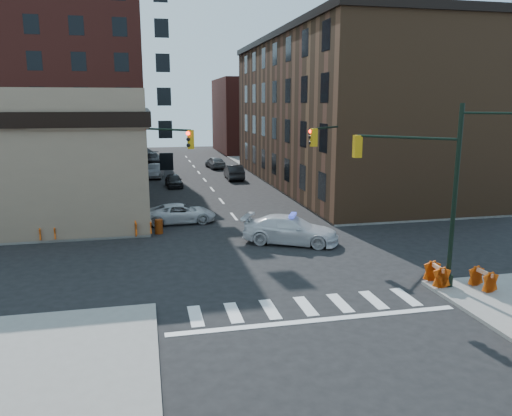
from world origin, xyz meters
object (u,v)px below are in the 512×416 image
pickup (181,213)px  barrel_road (285,224)px  parked_car_wfar (155,171)px  barrel_bank (159,227)px  police_car (291,230)px  parked_car_wnear (174,180)px  pedestrian_b (111,220)px  barricade_se_a (437,275)px  pedestrian_a (90,223)px  parked_car_enear (234,172)px  barricade_nw_a (143,228)px

pickup → barrel_road: size_ratio=5.28×
parked_car_wfar → barrel_bank: (-0.39, -24.72, -0.28)m
pickup → police_car: bearing=-139.7°
pickup → barrel_bank: bearing=147.0°
pickup → barrel_bank: 3.06m
parked_car_wnear → pedestrian_b: size_ratio=2.13×
police_car → barrel_road: police_car is taller
pickup → parked_car_wfar: size_ratio=1.08×
barrel_road → barricade_se_a: size_ratio=0.76×
parked_car_wfar → pedestrian_a: (-4.52, -24.98, 0.20)m
pickup → barricade_se_a: size_ratio=4.00×
parked_car_wnear → pickup: bearing=-94.8°
parked_car_enear → barrel_bank: size_ratio=5.25×
barrel_bank → pedestrian_b: bearing=-178.6°
parked_car_wnear → parked_car_wfar: 7.01m
pedestrian_b → barrel_bank: 2.96m
pickup → parked_car_wfar: bearing=1.1°
police_car → barrel_road: size_ratio=6.19×
pickup → barricade_nw_a: 4.12m
parked_car_wfar → pedestrian_b: 25.01m
barrel_road → parked_car_wnear: bearing=107.4°
barrel_bank → barricade_nw_a: (-1.00, -0.60, 0.14)m
pedestrian_a → pedestrian_b: bearing=27.4°
pickup → parked_car_wnear: bearing=-3.6°
parked_car_wnear → parked_car_enear: parked_car_enear is taller
pedestrian_b → barrel_road: size_ratio=1.94×
pedestrian_b → parked_car_wnear: bearing=52.6°
police_car → barrel_bank: 8.52m
pedestrian_a → parked_car_wfar: bearing=98.4°
barrel_road → pedestrian_a: bearing=175.8°
pedestrian_a → barrel_bank: bearing=22.2°
barrel_road → parked_car_enear: bearing=88.2°
barrel_road → pedestrian_b: bearing=174.3°
parked_car_wnear → barricade_nw_a: bearing=-102.4°
barrel_road → barricade_se_a: bearing=-70.7°
barricade_se_a → parked_car_enear: bearing=10.4°
pedestrian_b → barricade_nw_a: bearing=-37.5°
barrel_road → barricade_nw_a: size_ratio=0.77×
pickup → parked_car_wfar: (-1.18, 22.10, 0.07)m
police_car → barricade_nw_a: 9.18m
parked_car_wnear → barricade_nw_a: (-3.01, -18.50, -0.05)m
pedestrian_b → barrel_road: (10.89, -1.08, -0.58)m
parked_car_enear → parked_car_wfar: bearing=-19.4°
parked_car_wfar → barrel_bank: bearing=-83.8°
barricade_nw_a → barricade_se_a: bearing=-53.7°
barrel_road → police_car: bearing=-98.9°
parked_car_wfar → barrel_road: 26.97m
pickup → barrel_road: (6.41, -3.77, -0.21)m
parked_car_wnear → parked_car_wfar: (-1.61, 6.82, 0.09)m
barrel_bank → barricade_se_a: (11.90, -12.33, 0.14)m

